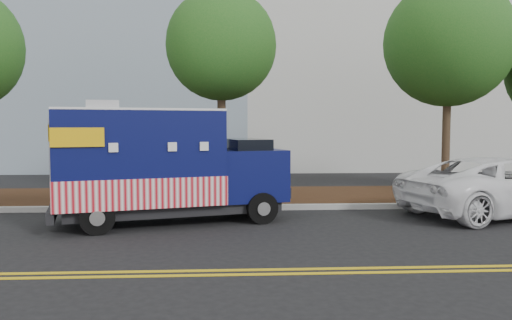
{
  "coord_description": "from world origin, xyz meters",
  "views": [
    {
      "loc": [
        1.08,
        -12.51,
        2.39
      ],
      "look_at": [
        1.8,
        0.6,
        1.47
      ],
      "focal_mm": 35.0,
      "sensor_mm": 36.0,
      "label": 1
    }
  ],
  "objects": [
    {
      "name": "tree_c",
      "position": [
        8.18,
        3.43,
        5.04
      ],
      "size": [
        4.12,
        4.12,
        7.11
      ],
      "color": "#38281C",
      "rests_on": "ground"
    },
    {
      "name": "food_truck",
      "position": [
        -0.61,
        -0.28,
        1.34
      ],
      "size": [
        5.94,
        3.46,
        2.96
      ],
      "rotation": [
        0.0,
        0.0,
        0.27
      ],
      "color": "black",
      "rests_on": "ground"
    },
    {
      "name": "curb",
      "position": [
        0.0,
        1.4,
        0.07
      ],
      "size": [
        120.0,
        0.18,
        0.15
      ],
      "primitive_type": "cube",
      "color": "#9E9E99",
      "rests_on": "ground"
    },
    {
      "name": "sign_post",
      "position": [
        -1.9,
        1.55,
        1.2
      ],
      "size": [
        0.06,
        0.06,
        2.4
      ],
      "primitive_type": "cube",
      "color": "#473828",
      "rests_on": "ground"
    },
    {
      "name": "ground",
      "position": [
        0.0,
        0.0,
        0.0
      ],
      "size": [
        120.0,
        120.0,
        0.0
      ],
      "primitive_type": "plane",
      "color": "black",
      "rests_on": "ground"
    },
    {
      "name": "centerline_far",
      "position": [
        0.0,
        -4.7,
        0.01
      ],
      "size": [
        120.0,
        0.1,
        0.01
      ],
      "primitive_type": "cube",
      "color": "gold",
      "rests_on": "ground"
    },
    {
      "name": "mulch_strip",
      "position": [
        0.0,
        3.5,
        0.07
      ],
      "size": [
        120.0,
        4.0,
        0.15
      ],
      "primitive_type": "cube",
      "color": "black",
      "rests_on": "ground"
    },
    {
      "name": "tree_b",
      "position": [
        0.86,
        2.92,
        4.81
      ],
      "size": [
        3.38,
        3.38,
        6.51
      ],
      "color": "#38281C",
      "rests_on": "ground"
    },
    {
      "name": "centerline_near",
      "position": [
        0.0,
        -4.45,
        0.01
      ],
      "size": [
        120.0,
        0.1,
        0.01
      ],
      "primitive_type": "cube",
      "color": "gold",
      "rests_on": "ground"
    },
    {
      "name": "white_car",
      "position": [
        8.34,
        0.21,
        0.77
      ],
      "size": [
        6.06,
        3.99,
        1.55
      ],
      "primitive_type": "imported",
      "rotation": [
        0.0,
        0.0,
        1.85
      ],
      "color": "white",
      "rests_on": "ground"
    }
  ]
}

